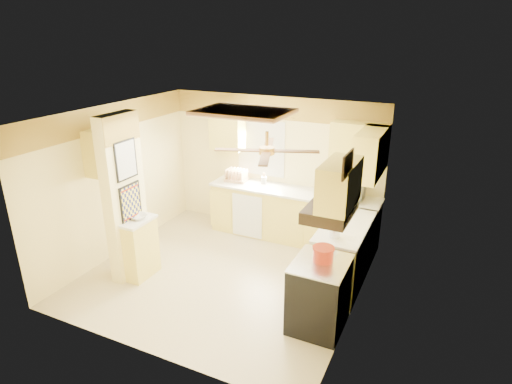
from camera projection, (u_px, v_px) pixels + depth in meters
The scene contains 34 objects.
floor at pixel (225, 275), 6.65m from camera, with size 4.00×4.00×0.00m, color tan.
ceiling at pixel (220, 114), 5.77m from camera, with size 4.00×4.00×0.00m, color white.
wall_back at pixel (274, 165), 7.82m from camera, with size 4.00×4.00×0.00m, color #FFEB9B.
wall_front at pixel (136, 259), 4.60m from camera, with size 4.00×4.00×0.00m, color #FFEB9B.
wall_left at pixel (116, 181), 7.01m from camera, with size 3.80×3.80×0.00m, color #FFEB9B.
wall_right at pixel (360, 225), 5.41m from camera, with size 3.80×3.80×0.00m, color #FFEB9B.
wallpaper_border at pixel (274, 108), 7.43m from camera, with size 4.00×0.02×0.40m, color yellow.
partition_column at pixel (124, 198), 6.28m from camera, with size 0.20×0.70×2.50m, color #FFEB9B.
partition_ledge at pixel (141, 249), 6.48m from camera, with size 0.25×0.55×0.90m, color #FCE967.
ledge_top at pixel (138, 221), 6.31m from camera, with size 0.28×0.58×0.04m, color white.
lower_cabinets_back at pixel (292, 216), 7.65m from camera, with size 3.00×0.60×0.90m, color #FCE967.
lower_cabinets_right at pixel (344, 255), 6.32m from camera, with size 0.60×1.40×0.90m, color #FCE967.
countertop_back at pixel (293, 192), 7.47m from camera, with size 3.04×0.64×0.04m, color white.
countertop_right at pixel (346, 226), 6.16m from camera, with size 0.64×1.44×0.04m, color white.
dishwasher_panel at pixel (247, 216), 7.69m from camera, with size 0.58×0.02×0.80m, color white.
window at pixel (261, 148), 7.80m from camera, with size 0.92×0.02×1.02m.
upper_cab_back_left at pixel (228, 131), 7.80m from camera, with size 0.60×0.35×0.70m, color #FCE967.
upper_cab_back_right at pixel (359, 145), 6.84m from camera, with size 0.90×0.35×0.70m, color #FCE967.
upper_cab_right at pixel (371, 154), 6.33m from camera, with size 0.35×1.00×0.70m, color #FCE967.
upper_cab_left_wall at pixel (109, 150), 6.52m from camera, with size 0.35×0.75×0.70m, color #FCE967.
upper_cab_over_stove at pixel (339, 184), 4.77m from camera, with size 0.35×0.76×0.52m, color #FCE967.
stove at pixel (319, 294), 5.36m from camera, with size 0.68×0.77×0.92m.
range_hood at pixel (330, 210), 4.92m from camera, with size 0.50×0.76×0.14m, color black.
poster_menu at pixel (126, 160), 6.03m from camera, with size 0.02×0.42×0.57m.
poster_nashville at pixel (131, 203), 6.26m from camera, with size 0.02×0.42×0.57m.
ceiling_light_panel at pixel (244, 112), 6.17m from camera, with size 1.35×0.95×0.06m.
ceiling_fan at pixel (267, 150), 4.85m from camera, with size 1.15×1.15×0.26m.
vent_grate at pixel (348, 164), 4.29m from camera, with size 0.02×0.40×0.25m, color black.
microwave at pixel (347, 190), 7.05m from camera, with size 0.55×0.37×0.31m, color white.
bowl at pixel (138, 217), 6.34m from camera, with size 0.25×0.25×0.06m, color white.
dutch_oven at pixel (323, 254), 5.21m from camera, with size 0.27×0.27×0.18m.
kettle at pixel (335, 230), 5.75m from camera, with size 0.14×0.14×0.22m.
dish_rack at pixel (236, 177), 7.92m from camera, with size 0.42×0.33×0.22m.
utensil_crock at pixel (264, 180), 7.80m from camera, with size 0.10×0.10×0.20m.
Camera 1 is at (2.90, -5.01, 3.56)m, focal length 30.00 mm.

